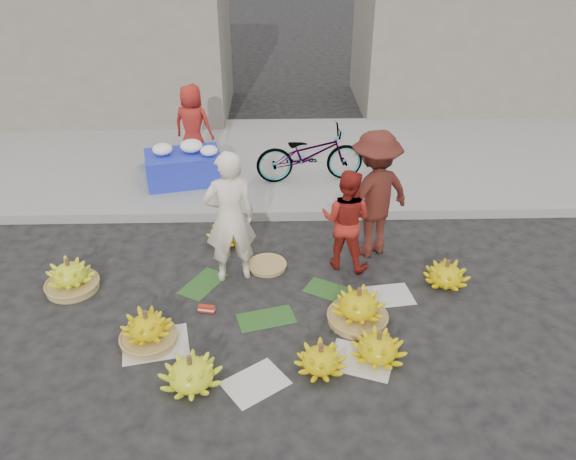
{
  "coord_description": "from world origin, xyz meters",
  "views": [
    {
      "loc": [
        0.02,
        -5.26,
        4.17
      ],
      "look_at": [
        0.17,
        0.62,
        0.7
      ],
      "focal_mm": 35.0,
      "sensor_mm": 36.0,
      "label": 1
    }
  ],
  "objects_px": {
    "flower_table": "(184,165)",
    "bicycle": "(310,154)",
    "vendor_cream": "(230,218)",
    "banana_bunch_0": "(147,329)",
    "banana_bunch_4": "(358,307)"
  },
  "relations": [
    {
      "from": "flower_table",
      "to": "bicycle",
      "type": "distance_m",
      "value": 2.08
    },
    {
      "from": "flower_table",
      "to": "banana_bunch_0",
      "type": "bearing_deg",
      "value": -101.46
    },
    {
      "from": "banana_bunch_0",
      "to": "banana_bunch_4",
      "type": "height_order",
      "value": "banana_bunch_4"
    },
    {
      "from": "banana_bunch_0",
      "to": "banana_bunch_4",
      "type": "xyz_separation_m",
      "value": [
        2.32,
        0.29,
        0.02
      ]
    },
    {
      "from": "banana_bunch_4",
      "to": "banana_bunch_0",
      "type": "bearing_deg",
      "value": -172.75
    },
    {
      "from": "vendor_cream",
      "to": "flower_table",
      "type": "relative_size",
      "value": 1.28
    },
    {
      "from": "banana_bunch_0",
      "to": "bicycle",
      "type": "distance_m",
      "value": 4.32
    },
    {
      "from": "flower_table",
      "to": "bicycle",
      "type": "xyz_separation_m",
      "value": [
        2.07,
        0.01,
        0.18
      ]
    },
    {
      "from": "banana_bunch_4",
      "to": "flower_table",
      "type": "xyz_separation_m",
      "value": [
        -2.42,
        3.52,
        0.21
      ]
    },
    {
      "from": "banana_bunch_0",
      "to": "banana_bunch_4",
      "type": "distance_m",
      "value": 2.34
    },
    {
      "from": "banana_bunch_4",
      "to": "vendor_cream",
      "type": "relative_size",
      "value": 0.39
    },
    {
      "from": "vendor_cream",
      "to": "bicycle",
      "type": "relative_size",
      "value": 0.98
    },
    {
      "from": "banana_bunch_4",
      "to": "flower_table",
      "type": "distance_m",
      "value": 4.28
    },
    {
      "from": "vendor_cream",
      "to": "banana_bunch_4",
      "type": "bearing_deg",
      "value": 135.19
    },
    {
      "from": "vendor_cream",
      "to": "bicycle",
      "type": "xyz_separation_m",
      "value": [
        1.12,
        2.6,
        -0.28
      ]
    }
  ]
}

